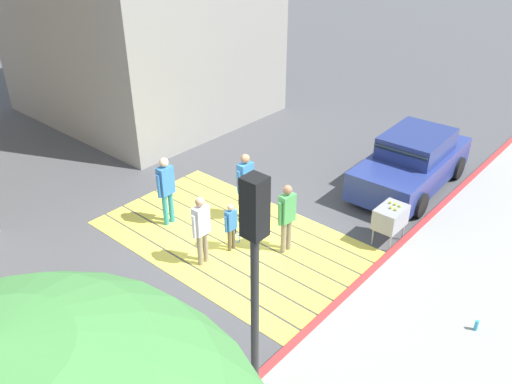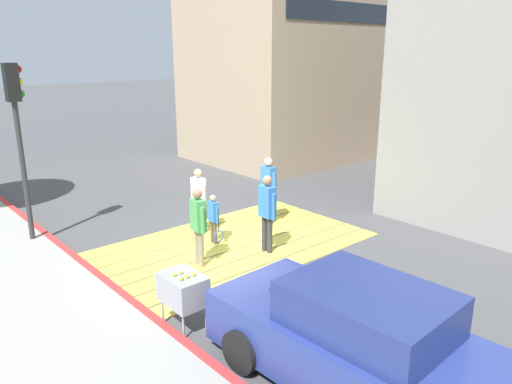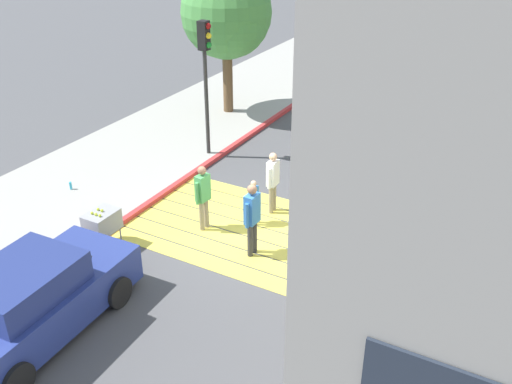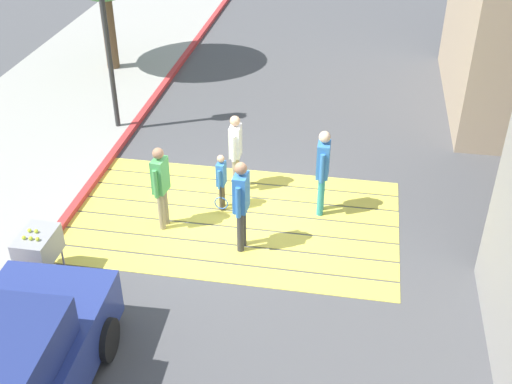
# 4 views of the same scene
# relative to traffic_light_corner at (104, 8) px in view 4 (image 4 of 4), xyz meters

# --- Properties ---
(ground_plane) EXTENTS (120.00, 120.00, 0.00)m
(ground_plane) POSITION_rel_traffic_light_corner_xyz_m (3.58, -3.27, -3.04)
(ground_plane) COLOR #4C4C4F
(crosswalk_stripes) EXTENTS (6.40, 3.80, 0.01)m
(crosswalk_stripes) POSITION_rel_traffic_light_corner_xyz_m (3.58, -3.27, -3.03)
(crosswalk_stripes) COLOR #EAD64C
(crosswalk_stripes) RESTS_ON ground
(curb_painted) EXTENTS (0.16, 40.00, 0.13)m
(curb_painted) POSITION_rel_traffic_light_corner_xyz_m (0.33, -3.27, -2.97)
(curb_painted) COLOR #BC3333
(curb_painted) RESTS_ON ground
(traffic_light_corner) EXTENTS (0.39, 0.28, 4.24)m
(traffic_light_corner) POSITION_rel_traffic_light_corner_xyz_m (0.00, 0.00, 0.00)
(traffic_light_corner) COLOR #2D2D2D
(traffic_light_corner) RESTS_ON ground
(tennis_ball_cart) EXTENTS (0.56, 0.80, 1.02)m
(tennis_ball_cart) POSITION_rel_traffic_light_corner_xyz_m (0.68, -5.59, -2.34)
(tennis_ball_cart) COLOR #99999E
(tennis_ball_cart) RESTS_ON ground
(pedestrian_adult_lead) EXTENTS (0.27, 0.50, 1.73)m
(pedestrian_adult_lead) POSITION_rel_traffic_light_corner_xyz_m (2.29, -3.73, -2.03)
(pedestrian_adult_lead) COLOR gray
(pedestrian_adult_lead) RESTS_ON ground
(pedestrian_adult_trailing) EXTENTS (0.23, 0.53, 1.82)m
(pedestrian_adult_trailing) POSITION_rel_traffic_light_corner_xyz_m (5.22, -2.73, -1.98)
(pedestrian_adult_trailing) COLOR teal
(pedestrian_adult_trailing) RESTS_ON ground
(pedestrian_adult_side) EXTENTS (0.22, 0.50, 1.70)m
(pedestrian_adult_side) POSITION_rel_traffic_light_corner_xyz_m (3.39, -2.15, -2.05)
(pedestrian_adult_side) COLOR gray
(pedestrian_adult_side) RESTS_ON ground
(pedestrian_teen_behind) EXTENTS (0.25, 0.53, 1.82)m
(pedestrian_teen_behind) POSITION_rel_traffic_light_corner_xyz_m (3.90, -4.14, -1.98)
(pedestrian_teen_behind) COLOR #333338
(pedestrian_teen_behind) RESTS_ON ground
(pedestrian_child_with_racket) EXTENTS (0.28, 0.38, 1.23)m
(pedestrian_child_with_racket) POSITION_rel_traffic_light_corner_xyz_m (3.26, -2.94, -2.35)
(pedestrian_child_with_racket) COLOR brown
(pedestrian_child_with_racket) RESTS_ON ground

